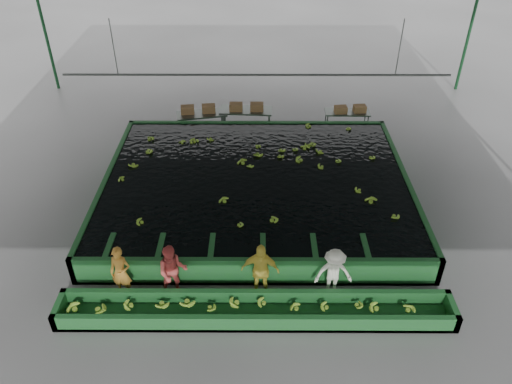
{
  "coord_description": "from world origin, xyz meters",
  "views": [
    {
      "loc": [
        0.05,
        -12.12,
        9.91
      ],
      "look_at": [
        0.0,
        0.5,
        1.0
      ],
      "focal_mm": 35.0,
      "sensor_mm": 36.0,
      "label": 1
    }
  ],
  "objects_px": {
    "packing_table_left": "(202,123)",
    "sorting_trough": "(255,310)",
    "worker_a": "(121,272)",
    "box_stack_left": "(198,112)",
    "worker_d": "(334,273)",
    "worker_b": "(173,272)",
    "packing_table_right": "(346,121)",
    "packing_table_mid": "(246,120)",
    "worker_c": "(260,271)",
    "box_stack_mid": "(246,110)",
    "flotation_tank": "(256,188)",
    "box_stack_right": "(350,112)"
  },
  "relations": [
    {
      "from": "worker_c",
      "to": "box_stack_left",
      "type": "bearing_deg",
      "value": 110.49
    },
    {
      "from": "flotation_tank",
      "to": "box_stack_mid",
      "type": "xyz_separation_m",
      "value": [
        -0.41,
        4.81,
        0.52
      ]
    },
    {
      "from": "flotation_tank",
      "to": "packing_table_right",
      "type": "distance_m",
      "value": 6.22
    },
    {
      "from": "box_stack_right",
      "to": "sorting_trough",
      "type": "bearing_deg",
      "value": -110.85
    },
    {
      "from": "packing_table_mid",
      "to": "box_stack_mid",
      "type": "distance_m",
      "value": 0.49
    },
    {
      "from": "sorting_trough",
      "to": "packing_table_right",
      "type": "distance_m",
      "value": 10.75
    },
    {
      "from": "packing_table_mid",
      "to": "worker_c",
      "type": "bearing_deg",
      "value": -86.54
    },
    {
      "from": "worker_b",
      "to": "packing_table_mid",
      "type": "xyz_separation_m",
      "value": [
        1.71,
        9.17,
        -0.32
      ]
    },
    {
      "from": "worker_c",
      "to": "packing_table_right",
      "type": "relative_size",
      "value": 0.92
    },
    {
      "from": "packing_table_left",
      "to": "sorting_trough",
      "type": "bearing_deg",
      "value": -77.15
    },
    {
      "from": "packing_table_left",
      "to": "packing_table_mid",
      "type": "relative_size",
      "value": 0.94
    },
    {
      "from": "worker_d",
      "to": "packing_table_left",
      "type": "xyz_separation_m",
      "value": [
        -4.24,
        8.93,
        -0.3
      ]
    },
    {
      "from": "worker_b",
      "to": "packing_table_left",
      "type": "bearing_deg",
      "value": 79.6
    },
    {
      "from": "flotation_tank",
      "to": "worker_d",
      "type": "distance_m",
      "value": 4.76
    },
    {
      "from": "flotation_tank",
      "to": "worker_c",
      "type": "height_order",
      "value": "worker_c"
    },
    {
      "from": "worker_c",
      "to": "packing_table_mid",
      "type": "bearing_deg",
      "value": 98.55
    },
    {
      "from": "worker_c",
      "to": "packing_table_left",
      "type": "relative_size",
      "value": 0.85
    },
    {
      "from": "packing_table_left",
      "to": "box_stack_mid",
      "type": "height_order",
      "value": "box_stack_mid"
    },
    {
      "from": "worker_a",
      "to": "box_stack_left",
      "type": "relative_size",
      "value": 1.13
    },
    {
      "from": "worker_c",
      "to": "packing_table_mid",
      "type": "distance_m",
      "value": 9.2
    },
    {
      "from": "worker_b",
      "to": "box_stack_mid",
      "type": "relative_size",
      "value": 1.18
    },
    {
      "from": "worker_c",
      "to": "box_stack_mid",
      "type": "height_order",
      "value": "worker_c"
    },
    {
      "from": "worker_b",
      "to": "packing_table_mid",
      "type": "bearing_deg",
      "value": 68.55
    },
    {
      "from": "packing_table_left",
      "to": "packing_table_right",
      "type": "xyz_separation_m",
      "value": [
        5.94,
        0.35,
        -0.04
      ]
    },
    {
      "from": "worker_b",
      "to": "packing_table_right",
      "type": "bearing_deg",
      "value": 46.8
    },
    {
      "from": "packing_table_right",
      "to": "box_stack_mid",
      "type": "bearing_deg",
      "value": -177.66
    },
    {
      "from": "packing_table_right",
      "to": "box_stack_right",
      "type": "relative_size",
      "value": 1.43
    },
    {
      "from": "worker_d",
      "to": "box_stack_mid",
      "type": "xyz_separation_m",
      "value": [
        -2.43,
        9.11,
        0.21
      ]
    },
    {
      "from": "sorting_trough",
      "to": "worker_d",
      "type": "bearing_deg",
      "value": 21.6
    },
    {
      "from": "sorting_trough",
      "to": "packing_table_left",
      "type": "relative_size",
      "value": 4.99
    },
    {
      "from": "flotation_tank",
      "to": "worker_a",
      "type": "distance_m",
      "value": 5.55
    },
    {
      "from": "packing_table_right",
      "to": "packing_table_left",
      "type": "bearing_deg",
      "value": -176.64
    },
    {
      "from": "box_stack_left",
      "to": "box_stack_mid",
      "type": "height_order",
      "value": "box_stack_mid"
    },
    {
      "from": "worker_a",
      "to": "box_stack_mid",
      "type": "bearing_deg",
      "value": 80.96
    },
    {
      "from": "packing_table_left",
      "to": "packing_table_mid",
      "type": "bearing_deg",
      "value": 7.71
    },
    {
      "from": "flotation_tank",
      "to": "worker_c",
      "type": "relative_size",
      "value": 5.91
    },
    {
      "from": "sorting_trough",
      "to": "box_stack_right",
      "type": "height_order",
      "value": "box_stack_right"
    },
    {
      "from": "sorting_trough",
      "to": "worker_b",
      "type": "height_order",
      "value": "worker_b"
    },
    {
      "from": "worker_b",
      "to": "box_stack_mid",
      "type": "xyz_separation_m",
      "value": [
        1.73,
        9.11,
        0.16
      ]
    },
    {
      "from": "box_stack_left",
      "to": "box_stack_right",
      "type": "distance_m",
      "value": 6.18
    },
    {
      "from": "worker_a",
      "to": "box_stack_left",
      "type": "height_order",
      "value": "worker_a"
    },
    {
      "from": "worker_b",
      "to": "packing_table_right",
      "type": "distance_m",
      "value": 10.98
    },
    {
      "from": "packing_table_mid",
      "to": "box_stack_mid",
      "type": "relative_size",
      "value": 1.55
    },
    {
      "from": "worker_d",
      "to": "packing_table_mid",
      "type": "height_order",
      "value": "worker_d"
    },
    {
      "from": "packing_table_left",
      "to": "box_stack_mid",
      "type": "xyz_separation_m",
      "value": [
        1.81,
        0.18,
        0.51
      ]
    },
    {
      "from": "flotation_tank",
      "to": "worker_a",
      "type": "height_order",
      "value": "worker_a"
    },
    {
      "from": "worker_a",
      "to": "worker_d",
      "type": "distance_m",
      "value": 5.51
    },
    {
      "from": "box_stack_right",
      "to": "box_stack_left",
      "type": "bearing_deg",
      "value": -178.05
    },
    {
      "from": "worker_a",
      "to": "packing_table_left",
      "type": "relative_size",
      "value": 0.78
    },
    {
      "from": "worker_a",
      "to": "worker_c",
      "type": "bearing_deg",
      "value": 9.61
    }
  ]
}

